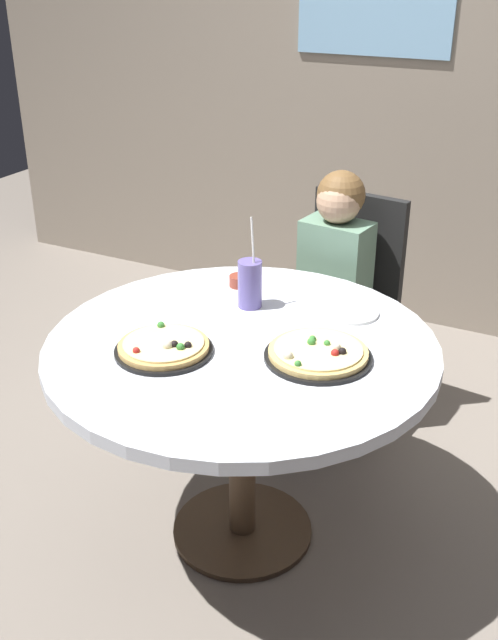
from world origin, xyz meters
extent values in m
plane|color=slate|center=(0.00, 0.00, 0.00)|extent=(8.00, 8.00, 0.00)
cube|color=gray|center=(0.00, 1.96, 1.45)|extent=(5.20, 0.12, 2.90)
cylinder|color=silver|center=(0.00, 0.00, 0.73)|extent=(1.20, 1.20, 0.04)
cylinder|color=#4C3826|center=(0.00, 0.00, 0.36)|extent=(0.09, 0.09, 0.69)
cylinder|color=#4C3826|center=(0.00, 0.00, 0.01)|extent=(0.48, 0.48, 0.02)
cube|color=black|center=(0.00, 0.81, 0.43)|extent=(0.45, 0.45, 0.04)
cube|color=black|center=(0.02, 0.99, 0.69)|extent=(0.40, 0.09, 0.52)
cylinder|color=black|center=(-0.19, 0.66, 0.21)|extent=(0.04, 0.04, 0.41)
cylinder|color=black|center=(0.15, 0.62, 0.21)|extent=(0.04, 0.04, 0.41)
cylinder|color=black|center=(-0.15, 1.00, 0.21)|extent=(0.04, 0.04, 0.41)
cylinder|color=black|center=(0.19, 0.96, 0.21)|extent=(0.04, 0.04, 0.41)
cube|color=#3F4766|center=(-0.02, 0.65, 0.23)|extent=(0.28, 0.35, 0.45)
cube|color=slate|center=(0.00, 0.79, 0.67)|extent=(0.28, 0.19, 0.44)
sphere|color=tan|center=(0.00, 0.79, 0.97)|extent=(0.17, 0.17, 0.17)
sphere|color=brown|center=(0.00, 0.81, 0.99)|extent=(0.18, 0.18, 0.18)
cylinder|color=black|center=(-0.17, -0.16, 0.76)|extent=(0.29, 0.29, 0.01)
cylinder|color=tan|center=(-0.17, -0.16, 0.77)|extent=(0.27, 0.27, 0.02)
cylinder|color=beige|center=(-0.17, -0.16, 0.78)|extent=(0.24, 0.24, 0.01)
sphere|color=black|center=(-0.13, -0.17, 0.79)|extent=(0.02, 0.02, 0.02)
sphere|color=black|center=(-0.09, -0.16, 0.79)|extent=(0.02, 0.02, 0.02)
sphere|color=#387F33|center=(-0.11, -0.18, 0.79)|extent=(0.02, 0.02, 0.02)
sphere|color=beige|center=(-0.15, -0.18, 0.79)|extent=(0.03, 0.03, 0.03)
sphere|color=#B2231E|center=(-0.21, -0.25, 0.79)|extent=(0.02, 0.02, 0.02)
sphere|color=#387F33|center=(-0.23, -0.08, 0.79)|extent=(0.02, 0.02, 0.02)
cylinder|color=black|center=(0.25, 0.01, 0.76)|extent=(0.32, 0.32, 0.01)
cylinder|color=#D8B266|center=(0.25, 0.01, 0.77)|extent=(0.29, 0.29, 0.02)
cylinder|color=beige|center=(0.25, 0.01, 0.78)|extent=(0.26, 0.26, 0.01)
sphere|color=#387F33|center=(0.21, 0.05, 0.79)|extent=(0.02, 0.02, 0.02)
sphere|color=#B2231E|center=(0.30, -0.01, 0.79)|extent=(0.02, 0.02, 0.02)
sphere|color=black|center=(0.32, 0.01, 0.79)|extent=(0.02, 0.02, 0.02)
sphere|color=beige|center=(0.29, 0.03, 0.79)|extent=(0.02, 0.02, 0.02)
sphere|color=#387F33|center=(0.22, 0.03, 0.79)|extent=(0.02, 0.02, 0.02)
sphere|color=beige|center=(0.19, -0.08, 0.79)|extent=(0.03, 0.03, 0.03)
sphere|color=#387F33|center=(0.26, 0.04, 0.79)|extent=(0.02, 0.02, 0.02)
sphere|color=#387F33|center=(0.23, -0.11, 0.79)|extent=(0.02, 0.02, 0.02)
cylinder|color=#6659A5|center=(-0.09, 0.23, 0.83)|extent=(0.08, 0.08, 0.16)
cylinder|color=white|center=(-0.08, 0.23, 0.95)|extent=(0.04, 0.04, 0.22)
cylinder|color=brown|center=(-0.20, 0.36, 0.77)|extent=(0.07, 0.07, 0.04)
cylinder|color=white|center=(0.23, 0.33, 0.76)|extent=(0.18, 0.18, 0.01)
camera|label=1|loc=(0.92, -1.75, 1.81)|focal=41.60mm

